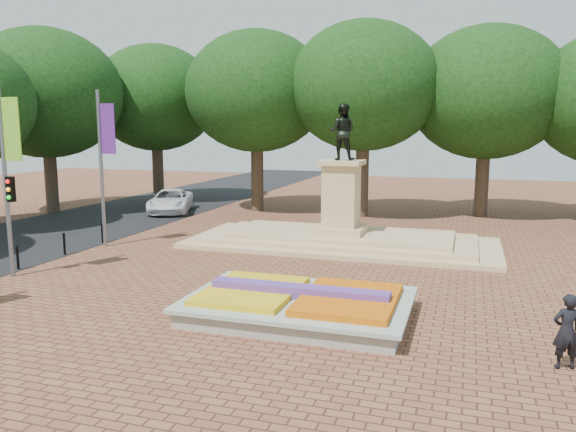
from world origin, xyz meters
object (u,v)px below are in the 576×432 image
object	(u,v)px
flower_bed	(300,304)
monument	(341,226)
van	(171,201)
pedestrian	(566,331)

from	to	relation	value
flower_bed	monument	world-z (taller)	monument
monument	van	distance (m)	14.05
van	monument	bearing A→B (deg)	-48.63
monument	pedestrian	xyz separation A→B (m)	(7.71, -11.52, -0.01)
flower_bed	monument	bearing A→B (deg)	95.87
flower_bed	pedestrian	world-z (taller)	pedestrian
flower_bed	van	world-z (taller)	van
van	pedestrian	distance (m)	27.03
monument	flower_bed	bearing A→B (deg)	-84.13
monument	van	bearing A→B (deg)	152.52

